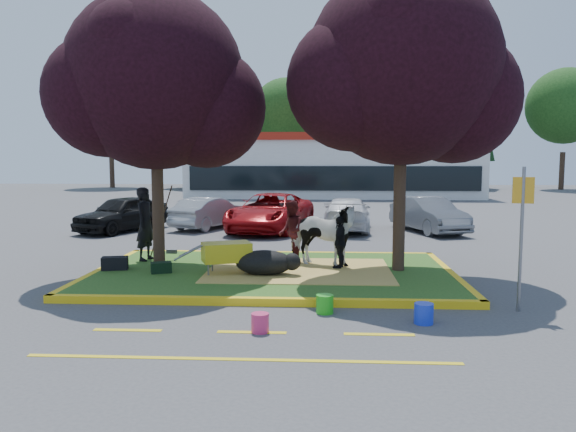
# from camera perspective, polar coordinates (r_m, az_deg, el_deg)

# --- Properties ---
(ground) EXTENTS (90.00, 90.00, 0.00)m
(ground) POSITION_cam_1_polar(r_m,az_deg,el_deg) (13.12, -1.50, -6.16)
(ground) COLOR #424244
(ground) RESTS_ON ground
(median_island) EXTENTS (8.00, 5.00, 0.15)m
(median_island) POSITION_cam_1_polar(r_m,az_deg,el_deg) (13.10, -1.50, -5.84)
(median_island) COLOR #28571B
(median_island) RESTS_ON ground
(curb_near) EXTENTS (8.30, 0.16, 0.15)m
(curb_near) POSITION_cam_1_polar(r_m,az_deg,el_deg) (10.60, -2.64, -8.69)
(curb_near) COLOR yellow
(curb_near) RESTS_ON ground
(curb_far) EXTENTS (8.30, 0.16, 0.15)m
(curb_far) POSITION_cam_1_polar(r_m,az_deg,el_deg) (15.63, -0.73, -3.91)
(curb_far) COLOR yellow
(curb_far) RESTS_ON ground
(curb_left) EXTENTS (0.16, 5.30, 0.15)m
(curb_left) POSITION_cam_1_polar(r_m,az_deg,el_deg) (14.03, -18.43, -5.36)
(curb_left) COLOR yellow
(curb_left) RESTS_ON ground
(curb_right) EXTENTS (0.16, 5.30, 0.15)m
(curb_right) POSITION_cam_1_polar(r_m,az_deg,el_deg) (13.40, 16.25, -5.81)
(curb_right) COLOR yellow
(curb_right) RESTS_ON ground
(straw_bedding) EXTENTS (4.20, 3.00, 0.01)m
(straw_bedding) POSITION_cam_1_polar(r_m,az_deg,el_deg) (13.05, 1.14, -5.53)
(straw_bedding) COLOR #D1B856
(straw_bedding) RESTS_ON median_island
(tree_purple_left) EXTENTS (5.06, 4.20, 6.51)m
(tree_purple_left) POSITION_cam_1_polar(r_m,az_deg,el_deg) (13.80, -13.28, 12.49)
(tree_purple_left) COLOR black
(tree_purple_left) RESTS_ON median_island
(tree_purple_right) EXTENTS (5.30, 4.40, 6.82)m
(tree_purple_right) POSITION_cam_1_polar(r_m,az_deg,el_deg) (13.22, 11.61, 13.70)
(tree_purple_right) COLOR black
(tree_purple_right) RESTS_ON median_island
(fire_lane_stripe_a) EXTENTS (1.10, 0.12, 0.01)m
(fire_lane_stripe_a) POSITION_cam_1_polar(r_m,az_deg,el_deg) (9.51, -15.98, -11.08)
(fire_lane_stripe_a) COLOR yellow
(fire_lane_stripe_a) RESTS_ON ground
(fire_lane_stripe_b) EXTENTS (1.10, 0.12, 0.01)m
(fire_lane_stripe_b) POSITION_cam_1_polar(r_m,az_deg,el_deg) (9.07, -3.70, -11.70)
(fire_lane_stripe_b) COLOR yellow
(fire_lane_stripe_b) RESTS_ON ground
(fire_lane_stripe_c) EXTENTS (1.10, 0.12, 0.01)m
(fire_lane_stripe_c) POSITION_cam_1_polar(r_m,az_deg,el_deg) (9.06, 9.24, -11.79)
(fire_lane_stripe_c) COLOR yellow
(fire_lane_stripe_c) RESTS_ON ground
(fire_lane_long) EXTENTS (6.00, 0.10, 0.01)m
(fire_lane_long) POSITION_cam_1_polar(r_m,az_deg,el_deg) (7.95, -4.76, -14.32)
(fire_lane_long) COLOR yellow
(fire_lane_long) RESTS_ON ground
(retail_building) EXTENTS (20.40, 8.40, 4.40)m
(retail_building) POSITION_cam_1_polar(r_m,az_deg,el_deg) (40.78, 4.52, 5.24)
(retail_building) COLOR silver
(retail_building) RESTS_ON ground
(treeline) EXTENTS (46.58, 7.80, 14.63)m
(treeline) POSITION_cam_1_polar(r_m,az_deg,el_deg) (50.63, 3.42, 11.59)
(treeline) COLOR black
(treeline) RESTS_ON ground
(cow) EXTENTS (1.99, 1.47, 1.53)m
(cow) POSITION_cam_1_polar(r_m,az_deg,el_deg) (13.41, 3.45, -1.94)
(cow) COLOR white
(cow) RESTS_ON median_island
(calf) EXTENTS (1.42, 0.99, 0.56)m
(calf) POSITION_cam_1_polar(r_m,az_deg,el_deg) (12.51, -2.42, -4.75)
(calf) COLOR black
(calf) RESTS_ON median_island
(handler) EXTENTS (0.59, 0.76, 1.86)m
(handler) POSITION_cam_1_polar(r_m,az_deg,el_deg) (14.67, -14.25, -0.78)
(handler) COLOR black
(handler) RESTS_ON median_island
(visitor_a) EXTENTS (0.70, 0.84, 1.55)m
(visitor_a) POSITION_cam_1_polar(r_m,az_deg,el_deg) (13.90, 0.32, -1.59)
(visitor_a) COLOR #431314
(visitor_a) RESTS_ON median_island
(visitor_b) EXTENTS (0.49, 0.78, 1.24)m
(visitor_b) POSITION_cam_1_polar(r_m,az_deg,el_deg) (13.23, 5.30, -2.69)
(visitor_b) COLOR black
(visitor_b) RESTS_ON median_island
(wheelbarrow) EXTENTS (1.88, 0.96, 0.72)m
(wheelbarrow) POSITION_cam_1_polar(r_m,az_deg,el_deg) (12.62, -6.21, -3.70)
(wheelbarrow) COLOR black
(wheelbarrow) RESTS_ON median_island
(gear_bag_dark) EXTENTS (0.64, 0.44, 0.30)m
(gear_bag_dark) POSITION_cam_1_polar(r_m,az_deg,el_deg) (13.73, -17.18, -4.61)
(gear_bag_dark) COLOR black
(gear_bag_dark) RESTS_ON median_island
(gear_bag_green) EXTENTS (0.52, 0.43, 0.24)m
(gear_bag_green) POSITION_cam_1_polar(r_m,az_deg,el_deg) (13.09, -12.76, -5.12)
(gear_bag_green) COLOR black
(gear_bag_green) RESTS_ON median_island
(sign_post) EXTENTS (0.36, 0.09, 2.60)m
(sign_post) POSITION_cam_1_polar(r_m,az_deg,el_deg) (10.76, 22.67, -0.61)
(sign_post) COLOR slate
(sign_post) RESTS_ON ground
(bucket_green) EXTENTS (0.40, 0.40, 0.33)m
(bucket_green) POSITION_cam_1_polar(r_m,az_deg,el_deg) (10.09, 3.76, -8.92)
(bucket_green) COLOR green
(bucket_green) RESTS_ON ground
(bucket_pink) EXTENTS (0.31, 0.31, 0.31)m
(bucket_pink) POSITION_cam_1_polar(r_m,az_deg,el_deg) (9.03, -2.86, -10.79)
(bucket_pink) COLOR #D72F65
(bucket_pink) RESTS_ON ground
(bucket_blue) EXTENTS (0.37, 0.37, 0.34)m
(bucket_blue) POSITION_cam_1_polar(r_m,az_deg,el_deg) (9.73, 13.62, -9.60)
(bucket_blue) COLOR blue
(bucket_blue) RESTS_ON ground
(car_black) EXTENTS (3.08, 4.24, 1.34)m
(car_black) POSITION_cam_1_polar(r_m,az_deg,el_deg) (21.88, -16.48, 0.25)
(car_black) COLOR black
(car_black) RESTS_ON ground
(car_silver) EXTENTS (2.66, 3.89, 1.21)m
(car_silver) POSITION_cam_1_polar(r_m,az_deg,el_deg) (22.14, -7.97, 0.34)
(car_silver) COLOR gray
(car_silver) RESTS_ON ground
(car_red) EXTENTS (3.42, 5.47, 1.41)m
(car_red) POSITION_cam_1_polar(r_m,az_deg,el_deg) (21.09, -1.80, 0.39)
(car_red) COLOR #9B0C10
(car_red) RESTS_ON ground
(car_white) EXTENTS (2.10, 4.42, 1.24)m
(car_white) POSITION_cam_1_polar(r_m,az_deg,el_deg) (21.34, 6.02, 0.20)
(car_white) COLOR silver
(car_white) RESTS_ON ground
(car_grey) EXTENTS (2.52, 4.15, 1.29)m
(car_grey) POSITION_cam_1_polar(r_m,az_deg,el_deg) (21.41, 14.09, 0.13)
(car_grey) COLOR slate
(car_grey) RESTS_ON ground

